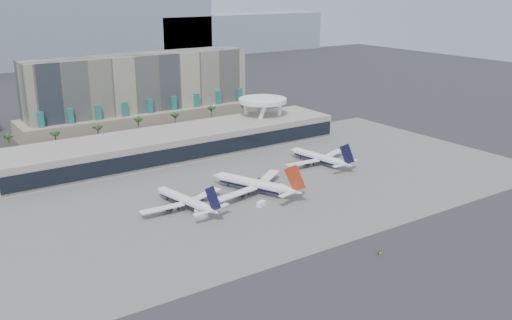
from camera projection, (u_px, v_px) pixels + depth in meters
ground at (325, 233)px, 191.91m from camera, size 900.00×900.00×0.00m
apron_pad at (237, 187)px, 235.37m from camera, size 260.00×130.00×0.06m
mountain_ridge at (39, 36)px, 569.45m from camera, size 680.00×60.00×70.00m
hotel at (142, 98)px, 330.13m from camera, size 140.00×30.00×42.00m
terminal at (177, 142)px, 276.79m from camera, size 170.00×32.50×14.50m
saucer_structure at (263, 103)px, 307.58m from camera, size 26.00×26.00×21.89m
palm_row at (159, 119)px, 307.15m from camera, size 157.80×2.80×13.10m
airliner_left at (185, 200)px, 211.82m from camera, size 36.33×37.73×13.13m
airliner_centre at (255, 184)px, 227.52m from camera, size 39.77×40.97×15.08m
airliner_right at (319, 157)px, 263.57m from camera, size 37.22×38.58×13.37m
service_vehicle_a at (201, 213)px, 205.56m from camera, size 5.45×4.23×2.39m
service_vehicle_b at (261, 204)px, 214.74m from camera, size 4.16×3.26×1.88m
taxiway_sign at (380, 253)px, 176.78m from camera, size 2.04×0.72×0.92m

